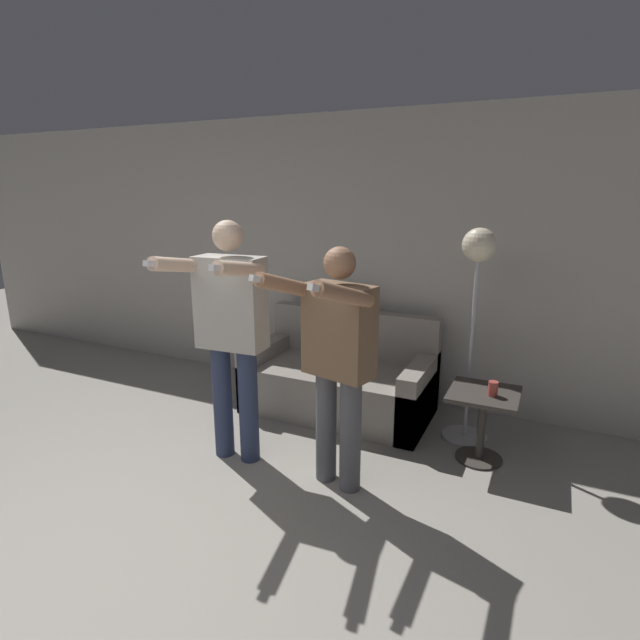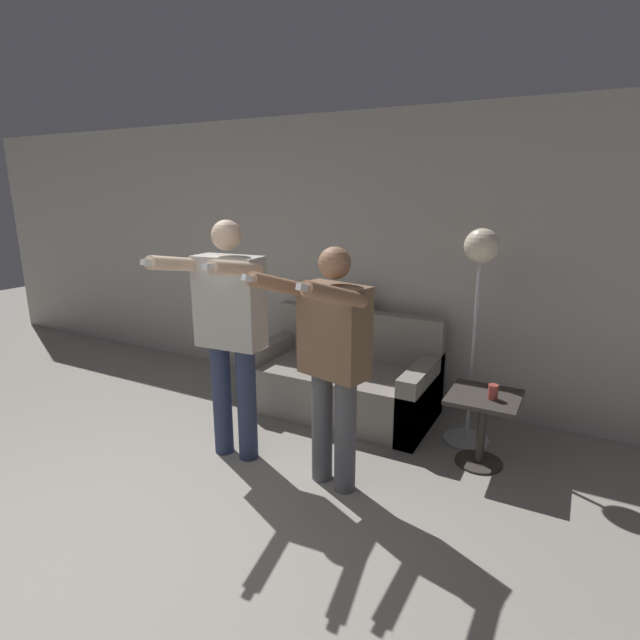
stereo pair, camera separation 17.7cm
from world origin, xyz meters
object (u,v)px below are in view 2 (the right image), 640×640
person_right (332,354)px  couch (343,381)px  cup (493,392)px  person_left (229,324)px  floor_lamp (479,281)px  cat (354,301)px  side_table (483,414)px

person_right → couch: bearing=125.1°
cup → person_left: bearing=-157.3°
person_left → cup: 1.88m
floor_lamp → cup: (0.22, -0.34, -0.70)m
cat → floor_lamp: size_ratio=0.27×
person_right → cup: person_right is taller
floor_lamp → side_table: bearing=-62.3°
person_right → cat: 1.49m
person_left → side_table: 1.90m
cat → side_table: 1.57m
person_right → floor_lamp: floor_lamp is taller
cat → floor_lamp: (1.16, -0.36, 0.34)m
cup → person_right: bearing=-141.3°
side_table → cup: size_ratio=5.14×
person_right → cup: (0.88, 0.71, -0.35)m
couch → cat: cat is taller
floor_lamp → cup: bearing=-57.4°
person_left → cat: person_left is taller
person_left → floor_lamp: (1.47, 1.04, 0.27)m
person_right → cup: size_ratio=15.46×
person_right → cat: bearing=122.4°
couch → side_table: couch is taller
side_table → cup: (0.06, -0.04, 0.20)m
person_left → person_right: (0.81, -0.00, -0.09)m
person_left → person_right: bearing=-4.0°
cat → side_table: bearing=-26.5°
couch → cup: 1.41m
couch → cat: size_ratio=3.63×
cat → person_left: bearing=-102.7°
couch → floor_lamp: 1.50m
side_table → person_right: bearing=-137.7°
cat → person_right: bearing=-70.8°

